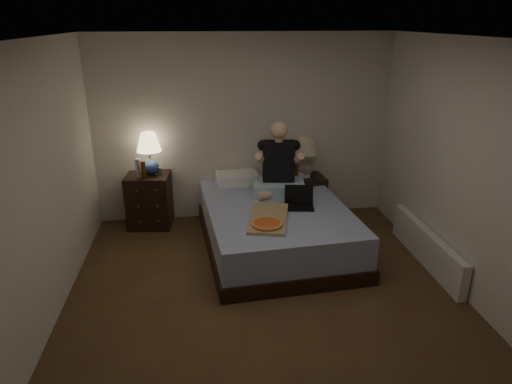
{
  "coord_description": "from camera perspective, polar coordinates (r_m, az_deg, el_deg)",
  "views": [
    {
      "loc": [
        -0.59,
        -3.78,
        2.65
      ],
      "look_at": [
        0.0,
        0.9,
        0.85
      ],
      "focal_mm": 32.0,
      "sensor_mm": 36.0,
      "label": 1
    }
  ],
  "objects": [
    {
      "name": "floor",
      "position": [
        4.66,
        1.42,
        -13.82
      ],
      "size": [
        4.0,
        4.5,
        0.0
      ],
      "primitive_type": "cube",
      "color": "brown",
      "rests_on": "ground"
    },
    {
      "name": "ceiling",
      "position": [
        3.83,
        1.77,
        18.61
      ],
      "size": [
        4.0,
        4.5,
        0.0
      ],
      "primitive_type": "cube",
      "rotation": [
        3.14,
        0.0,
        0.0
      ],
      "color": "white",
      "rests_on": "ground"
    },
    {
      "name": "wall_back",
      "position": [
        6.22,
        -1.57,
        7.87
      ],
      "size": [
        4.0,
        0.0,
        2.5
      ],
      "primitive_type": "cube",
      "rotation": [
        1.57,
        0.0,
        0.0
      ],
      "color": "silver",
      "rests_on": "ground"
    },
    {
      "name": "wall_front",
      "position": [
        2.16,
        11.16,
        -20.12
      ],
      "size": [
        4.0,
        0.0,
        2.5
      ],
      "primitive_type": "cube",
      "rotation": [
        -1.57,
        0.0,
        0.0
      ],
      "color": "silver",
      "rests_on": "ground"
    },
    {
      "name": "wall_left",
      "position": [
        4.27,
        -25.98,
        -0.46
      ],
      "size": [
        0.0,
        4.5,
        2.5
      ],
      "primitive_type": "cube",
      "rotation": [
        1.57,
        0.0,
        1.57
      ],
      "color": "silver",
      "rests_on": "ground"
    },
    {
      "name": "wall_right",
      "position": [
        4.79,
        25.95,
        1.72
      ],
      "size": [
        0.0,
        4.5,
        2.5
      ],
      "primitive_type": "cube",
      "rotation": [
        1.57,
        0.0,
        -1.57
      ],
      "color": "silver",
      "rests_on": "ground"
    },
    {
      "name": "bed",
      "position": [
        5.61,
        2.49,
        -4.25
      ],
      "size": [
        1.81,
        2.3,
        0.54
      ],
      "primitive_type": "cube",
      "rotation": [
        0.0,
        0.0,
        0.08
      ],
      "color": "#576CAF",
      "rests_on": "floor"
    },
    {
      "name": "nightstand_left",
      "position": [
        6.31,
        -13.14,
        -0.96
      ],
      "size": [
        0.61,
        0.56,
        0.72
      ],
      "primitive_type": "cube",
      "rotation": [
        0.0,
        0.0,
        -0.1
      ],
      "color": "black",
      "rests_on": "floor"
    },
    {
      "name": "nightstand_right",
      "position": [
        6.43,
        6.26,
        -0.64
      ],
      "size": [
        0.52,
        0.48,
        0.61
      ],
      "primitive_type": "cube",
      "rotation": [
        0.0,
        0.0,
        0.12
      ],
      "color": "black",
      "rests_on": "floor"
    },
    {
      "name": "lamp_left",
      "position": [
        6.1,
        -13.16,
        4.66
      ],
      "size": [
        0.38,
        0.38,
        0.56
      ],
      "primitive_type": null,
      "rotation": [
        0.0,
        0.0,
        0.22
      ],
      "color": "navy",
      "rests_on": "nightstand_left"
    },
    {
      "name": "lamp_right",
      "position": [
        6.25,
        6.2,
        4.43
      ],
      "size": [
        0.37,
        0.37,
        0.56
      ],
      "primitive_type": null,
      "rotation": [
        0.0,
        0.0,
        -0.17
      ],
      "color": "gray",
      "rests_on": "nightstand_right"
    },
    {
      "name": "water_bottle",
      "position": [
        6.07,
        -14.5,
        2.94
      ],
      "size": [
        0.07,
        0.07,
        0.25
      ],
      "primitive_type": "cylinder",
      "color": "#B4BFCA",
      "rests_on": "nightstand_left"
    },
    {
      "name": "soda_can",
      "position": [
        6.12,
        -11.93,
        2.56
      ],
      "size": [
        0.07,
        0.07,
        0.1
      ],
      "primitive_type": "cylinder",
      "color": "#A3A29E",
      "rests_on": "nightstand_left"
    },
    {
      "name": "beer_bottle_left",
      "position": [
        6.02,
        -13.89,
        2.73
      ],
      "size": [
        0.06,
        0.06,
        0.23
      ],
      "primitive_type": "cylinder",
      "color": "#522B0B",
      "rests_on": "nightstand_left"
    },
    {
      "name": "beer_bottle_right",
      "position": [
        6.15,
        5.04,
        2.59
      ],
      "size": [
        0.06,
        0.06,
        0.23
      ],
      "primitive_type": "cylinder",
      "color": "#55300C",
      "rests_on": "nightstand_right"
    },
    {
      "name": "person",
      "position": [
        5.73,
        2.88,
        4.2
      ],
      "size": [
        0.72,
        0.6,
        0.93
      ],
      "primitive_type": null,
      "rotation": [
        0.0,
        0.0,
        -0.12
      ],
      "color": "black",
      "rests_on": "bed"
    },
    {
      "name": "laptop",
      "position": [
        5.4,
        5.45,
        -0.8
      ],
      "size": [
        0.38,
        0.33,
        0.24
      ],
      "primitive_type": null,
      "rotation": [
        0.0,
        0.0,
        -0.15
      ],
      "color": "black",
      "rests_on": "bed"
    },
    {
      "name": "pizza_box",
      "position": [
        4.9,
        1.41,
        -4.09
      ],
      "size": [
        0.57,
        0.83,
        0.08
      ],
      "primitive_type": null,
      "rotation": [
        0.0,
        0.0,
        -0.23
      ],
      "color": "tan",
      "rests_on": "bed"
    },
    {
      "name": "radiator",
      "position": [
        5.6,
        20.56,
        -6.5
      ],
      "size": [
        0.1,
        1.6,
        0.4
      ],
      "primitive_type": "cube",
      "color": "silver",
      "rests_on": "floor"
    }
  ]
}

